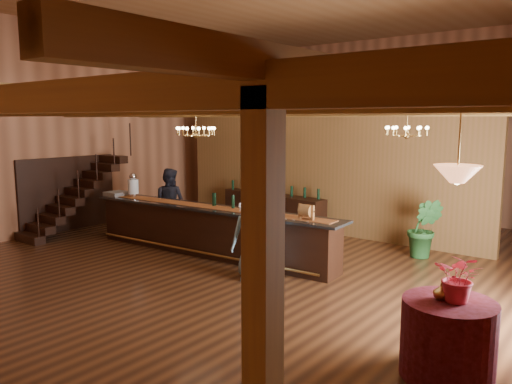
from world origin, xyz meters
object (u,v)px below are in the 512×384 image
Objects in this scene: beverage_dispenser at (133,185)px; floor_plant at (424,228)px; chandelier_left at (196,131)px; round_table at (448,339)px; guest at (253,235)px; tasting_bar at (209,230)px; staff_second at (169,202)px; backbar_shelf at (273,211)px; chandelier_right at (407,131)px; raffle_drum at (306,211)px; pendant_lamp at (457,174)px; bartender at (257,217)px.

beverage_dispenser is 0.45× the size of floor_plant.
round_table is at bearing -16.28° from chandelier_left.
round_table is at bearing -67.26° from floor_plant.
guest is 1.28× the size of floor_plant.
tasting_bar is 3.87× the size of guest.
floor_plant is (5.90, 2.04, -0.22)m from staff_second.
backbar_shelf is (-0.59, 3.18, -0.08)m from tasting_bar.
guest is 3.99m from floor_plant.
beverage_dispenser is at bearing -156.12° from floor_plant.
beverage_dispenser is 0.75× the size of chandelier_left.
chandelier_left is at bearing -139.56° from floor_plant.
chandelier_left is 4.22m from chandelier_right.
guest is at bearing 141.72° from staff_second.
beverage_dispenser reaches higher than floor_plant.
chandelier_left is at bearing 133.57° from staff_second.
tasting_bar is 8.17× the size of chandelier_right.
tasting_bar is at bearing 143.68° from staff_second.
raffle_drum is 0.38× the size of pendant_lamp.
guest is (4.36, -0.64, -0.52)m from beverage_dispenser.
guest is (1.86, -0.75, 0.30)m from tasting_bar.
chandelier_left is 3.09m from staff_second.
raffle_drum reaches higher than floor_plant.
guest is at bearing -52.72° from backbar_shelf.
chandelier_left is (2.61, -0.37, 1.40)m from beverage_dispenser.
floor_plant is (3.74, 3.19, -2.10)m from chandelier_left.
raffle_drum is at bearing 14.51° from chandelier_left.
backbar_shelf is at bearing 100.92° from chandelier_left.
guest is at bearing -8.31° from beverage_dispenser.
raffle_drum is at bearing 2.69° from beverage_dispenser.
staff_second is at bearing 134.50° from guest.
round_table is at bearing 141.95° from staff_second.
pendant_lamp reaches higher than backbar_shelf.
chandelier_right is at bearing 119.45° from pendant_lamp.
chandelier_right is 3.53m from guest.
raffle_drum is 4.29m from pendant_lamp.
guest is at bearing -133.84° from chandelier_right.
pendant_lamp is 0.54× the size of bartender.
chandelier_left reaches higher than bartender.
raffle_drum is 4.21m from round_table.
raffle_drum is (2.47, 0.12, 0.71)m from tasting_bar.
chandelier_right reaches higher than staff_second.
pendant_lamp reaches higher than tasting_bar.
chandelier_right is 6.28m from staff_second.
raffle_drum is at bearing -1.16° from tasting_bar.
chandelier_right reaches higher than raffle_drum.
beverage_dispenser is 4.43m from guest.
bartender reaches higher than floor_plant.
raffle_drum is at bearing 146.24° from round_table.
chandelier_left is at bearing -8.16° from beverage_dispenser.
chandelier_right reaches higher than bartender.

